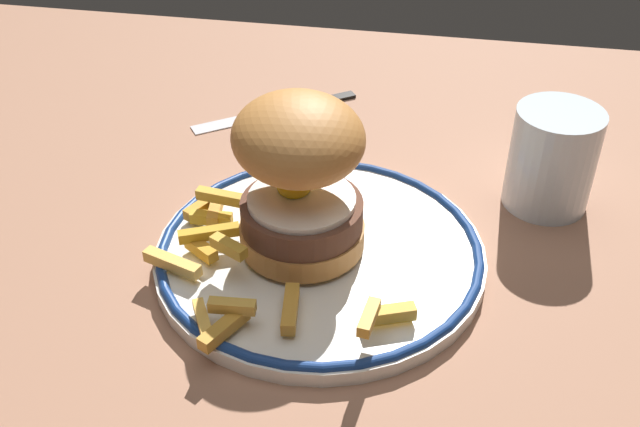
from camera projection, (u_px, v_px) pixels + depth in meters
The scene contains 6 objects.
ground_plane at pixel (363, 328), 55.79cm from camera, with size 146.15×100.20×4.00cm, color #9F6D53.
dinner_plate at pixel (320, 252), 58.40cm from camera, with size 25.56×25.56×1.60cm.
burger at pixel (300, 175), 55.25cm from camera, with size 13.49×13.78×11.98cm.
fries_pile at pixel (246, 254), 55.78cm from camera, with size 20.65×24.07×2.63cm.
water_glass at pixel (551, 165), 63.05cm from camera, with size 7.20×7.20×8.81cm.
knife at pixel (289, 108), 78.38cm from camera, with size 15.53×11.67×0.70cm.
Camera 1 is at (4.08, -39.72, 38.01)cm, focal length 42.22 mm.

